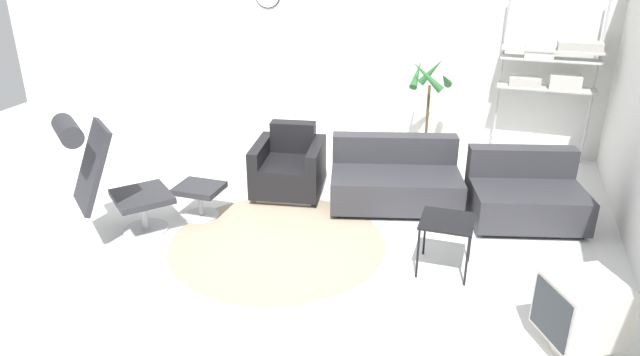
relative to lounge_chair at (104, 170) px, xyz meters
The scene contains 12 objects.
ground_plane 1.74m from the lounge_chair, 21.42° to the left, with size 12.00×12.00×0.00m, color white.
wall_back 4.05m from the lounge_chair, 68.27° to the left, with size 12.00×0.09×2.80m.
round_rug 1.74m from the lounge_chair, 14.62° to the left, with size 2.07×2.07×0.01m.
lounge_chair is the anchor object (origin of this frame).
ottoman 1.00m from the lounge_chair, 49.64° to the left, with size 0.46×0.39×0.35m.
armchair_red 2.02m from the lounge_chair, 51.47° to the left, with size 0.87×0.90×0.75m.
couch_low 2.95m from the lounge_chair, 33.66° to the left, with size 1.53×1.15×0.70m.
couch_second 4.13m from the lounge_chair, 23.44° to the left, with size 1.27×1.08×0.70m.
side_table 3.14m from the lounge_chair, ahead, with size 0.44×0.44×0.48m.
crt_television 4.15m from the lounge_chair, ahead, with size 0.64×0.64×0.56m.
potted_plant 3.99m from the lounge_chair, 50.40° to the left, with size 0.50×0.47×1.33m.
shelf_unit 5.26m from the lounge_chair, 40.86° to the left, with size 1.17×0.28×2.09m.
Camera 1 is at (1.92, -4.59, 2.71)m, focal length 32.00 mm.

